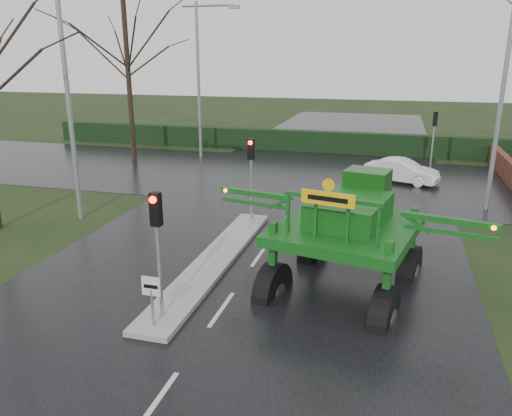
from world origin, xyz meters
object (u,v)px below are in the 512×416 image
(traffic_signal_near, at_px, (157,229))
(keep_left_sign, at_px, (152,293))
(street_light_left_far, at_px, (202,67))
(crop_sprayer, at_px, (277,221))
(street_light_right, at_px, (497,73))
(traffic_signal_mid, at_px, (251,162))
(street_light_left_near, at_px, (72,75))
(white_sedan, at_px, (401,182))
(traffic_signal_far, at_px, (434,127))

(traffic_signal_near, bearing_deg, keep_left_sign, -90.00)
(keep_left_sign, xyz_separation_m, street_light_left_far, (-6.89, 21.50, 4.93))
(traffic_signal_near, height_order, crop_sprayer, crop_sprayer)
(street_light_right, bearing_deg, traffic_signal_near, -126.13)
(traffic_signal_mid, height_order, street_light_right, street_light_right)
(street_light_left_near, bearing_deg, traffic_signal_mid, 12.21)
(street_light_right, xyz_separation_m, white_sedan, (-3.42, 4.24, -5.99))
(traffic_signal_far, bearing_deg, keep_left_sign, 70.07)
(street_light_right, distance_m, white_sedan, 8.10)
(street_light_right, bearing_deg, crop_sprayer, -124.13)
(street_light_left_far, bearing_deg, traffic_signal_far, 0.03)
(traffic_signal_near, height_order, street_light_left_near, street_light_left_near)
(crop_sprayer, bearing_deg, traffic_signal_far, 85.86)
(traffic_signal_mid, distance_m, street_light_left_far, 14.68)
(street_light_right, bearing_deg, traffic_signal_mid, -154.60)
(traffic_signal_far, xyz_separation_m, street_light_left_far, (-14.69, -0.01, 3.40))
(traffic_signal_near, distance_m, street_light_left_near, 10.40)
(keep_left_sign, distance_m, street_light_right, 17.23)
(traffic_signal_mid, bearing_deg, street_light_left_near, -167.79)
(crop_sprayer, distance_m, white_sedan, 15.23)
(traffic_signal_far, height_order, street_light_left_near, street_light_left_near)
(keep_left_sign, xyz_separation_m, traffic_signal_near, (0.00, 0.49, 1.53))
(traffic_signal_near, xyz_separation_m, street_light_right, (9.49, 13.01, 3.40))
(street_light_left_far, relative_size, crop_sprayer, 1.24)
(traffic_signal_near, relative_size, traffic_signal_far, 1.00)
(traffic_signal_mid, bearing_deg, traffic_signal_far, 58.07)
(traffic_signal_mid, height_order, street_light_left_far, street_light_left_far)
(traffic_signal_mid, height_order, crop_sprayer, crop_sprayer)
(traffic_signal_mid, bearing_deg, street_light_right, 25.40)
(traffic_signal_far, xyz_separation_m, street_light_right, (1.69, -8.01, 3.40))
(keep_left_sign, height_order, street_light_left_near, street_light_left_near)
(traffic_signal_mid, distance_m, street_light_right, 11.05)
(street_light_left_near, bearing_deg, keep_left_sign, -47.41)
(street_light_left_far, bearing_deg, white_sedan, -16.17)
(keep_left_sign, height_order, crop_sprayer, crop_sprayer)
(keep_left_sign, relative_size, traffic_signal_mid, 0.38)
(street_light_right, bearing_deg, street_light_left_near, -159.89)
(street_light_left_near, relative_size, street_light_right, 1.00)
(street_light_left_near, bearing_deg, street_light_right, 20.11)
(street_light_left_near, distance_m, white_sedan, 17.58)
(keep_left_sign, height_order, street_light_left_far, street_light_left_far)
(traffic_signal_far, relative_size, street_light_left_near, 0.35)
(traffic_signal_mid, height_order, street_light_left_near, street_light_left_near)
(traffic_signal_far, bearing_deg, traffic_signal_near, 69.64)
(traffic_signal_far, relative_size, crop_sprayer, 0.44)
(street_light_left_far, height_order, white_sedan, street_light_left_far)
(traffic_signal_mid, bearing_deg, white_sedan, 55.22)
(street_light_right, height_order, white_sedan, street_light_right)
(traffic_signal_near, distance_m, traffic_signal_far, 22.42)
(crop_sprayer, bearing_deg, street_light_left_near, 166.89)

